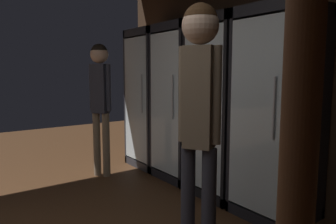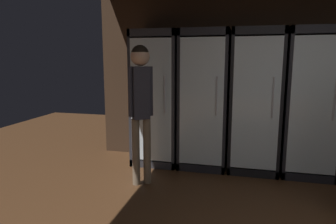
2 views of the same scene
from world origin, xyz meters
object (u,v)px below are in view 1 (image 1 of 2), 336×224
cooler_right (280,116)px  cooler_left (187,103)px  shopper_near (100,91)px  shopper_far (199,102)px  cooler_center (226,110)px  cooler_far_left (156,100)px

cooler_right → cooler_left: bearing=-180.0°
shopper_near → shopper_far: (2.25, -0.32, 0.05)m
cooler_center → shopper_far: 1.53m
cooler_right → shopper_far: (0.25, -1.19, 0.22)m
cooler_far_left → shopper_near: 0.88m
cooler_left → shopper_far: size_ratio=1.09×
cooler_left → shopper_near: bearing=-126.5°
cooler_far_left → shopper_near: (0.04, -0.87, 0.16)m
shopper_near → shopper_far: shopper_far is taller
cooler_far_left → cooler_right: 2.04m
cooler_far_left → cooler_left: bearing=0.1°
cooler_right → shopper_far: bearing=-78.3°
cooler_center → cooler_far_left: bearing=-180.0°
cooler_left → cooler_far_left: bearing=-179.9°
shopper_near → shopper_far: 2.28m
cooler_left → cooler_center: (0.68, 0.00, -0.01)m
shopper_near → cooler_right: bearing=23.4°
shopper_near → shopper_far: size_ratio=0.96×
cooler_left → cooler_right: (1.36, 0.00, -0.01)m
cooler_center → shopper_far: size_ratio=1.09×
cooler_far_left → cooler_right: same height
cooler_center → shopper_near: 1.59m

